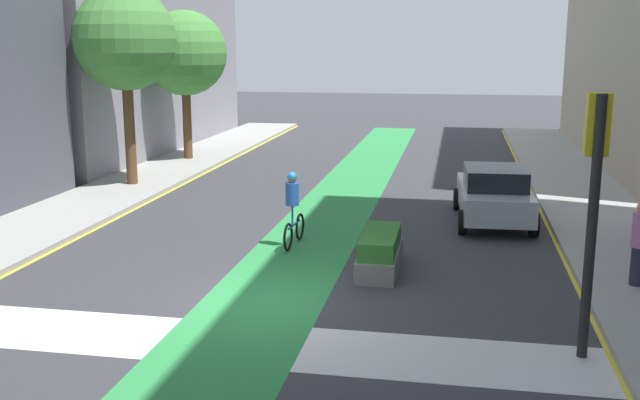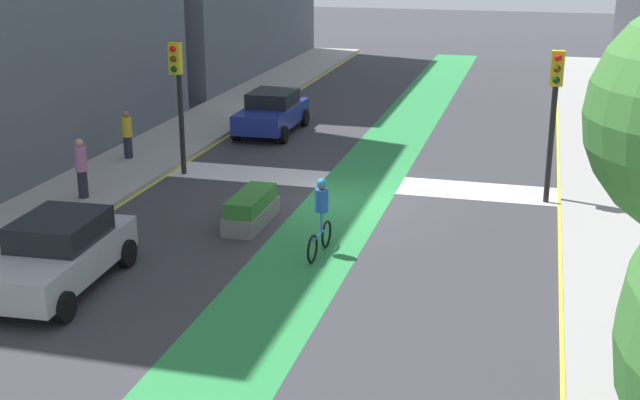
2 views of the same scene
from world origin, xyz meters
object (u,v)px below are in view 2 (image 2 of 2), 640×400
Objects in this scene: cyclist_in_lane at (321,215)px; car_blue_right_near at (272,112)px; traffic_signal_near_left at (555,98)px; car_silver_right_far at (58,253)px; pedestrian_sidewalk_right_a at (127,134)px; traffic_signal_near_right at (178,83)px; median_planter at (251,210)px; pedestrian_sidewalk_right_b at (81,168)px.

car_blue_right_near is at bearing -66.84° from cyclist_in_lane.
car_silver_right_far is (10.09, 8.75, -2.22)m from traffic_signal_near_left.
traffic_signal_near_left is 2.73× the size of pedestrian_sidewalk_right_a.
car_silver_right_far is at bearing 96.63° from traffic_signal_near_right.
car_silver_right_far reaches higher than median_planter.
pedestrian_sidewalk_right_a is 7.67m from median_planter.
car_blue_right_near is 12.65m from cyclist_in_lane.
traffic_signal_near_left is 7.73m from cyclist_in_lane.
traffic_signal_near_left is 1.82× the size of median_planter.
car_silver_right_far is 1.81× the size of median_planter.
traffic_signal_near_left is 13.64m from pedestrian_sidewalk_right_a.
pedestrian_sidewalk_right_b is 0.72× the size of median_planter.
pedestrian_sidewalk_right_b is (12.67, 3.28, -2.00)m from traffic_signal_near_left.
median_planter is at bearing 174.23° from pedestrian_sidewalk_right_b.
traffic_signal_near_right is 8.27m from cyclist_in_lane.
cyclist_in_lane is 2.83m from median_planter.
pedestrian_sidewalk_right_a is at bearing -71.01° from car_silver_right_far.
traffic_signal_near_right is 2.63× the size of pedestrian_sidewalk_right_a.
pedestrian_sidewalk_right_b reaches higher than car_silver_right_far.
traffic_signal_near_left is (-11.12, 0.05, 0.10)m from traffic_signal_near_right.
car_blue_right_near is at bearing -31.68° from traffic_signal_near_left.
car_blue_right_near is at bearing -98.84° from traffic_signal_near_right.
traffic_signal_near_left is 1.02× the size of car_blue_right_near.
pedestrian_sidewalk_right_a is at bearing 58.07° from car_blue_right_near.
median_planter is (-2.68, 10.07, -0.40)m from car_blue_right_near.
traffic_signal_near_right reaches higher than pedestrian_sidewalk_right_b.
cyclist_in_lane is (-5.94, 5.41, -1.95)m from traffic_signal_near_right.
traffic_signal_near_right is at bearing -114.96° from pedestrian_sidewalk_right_b.
car_blue_right_near is 10.43m from median_planter.
traffic_signal_near_right is at bearing -46.58° from median_planter.
car_blue_right_near is at bearing -121.93° from pedestrian_sidewalk_right_a.
traffic_signal_near_left is 13.24m from pedestrian_sidewalk_right_b.
cyclist_in_lane reaches higher than median_planter.
pedestrian_sidewalk_right_a reaches higher than median_planter.
traffic_signal_near_right is at bearing -0.23° from traffic_signal_near_left.
traffic_signal_near_right is 11.12m from traffic_signal_near_left.
cyclist_in_lane is 1.17× the size of pedestrian_sidewalk_right_a.
median_planter is (-3.64, 3.85, -2.51)m from traffic_signal_near_right.
pedestrian_sidewalk_right_a is (3.35, -9.73, 0.15)m from car_silver_right_far.
pedestrian_sidewalk_right_b is (7.49, -2.08, 0.05)m from cyclist_in_lane.
cyclist_in_lane is 7.77m from pedestrian_sidewalk_right_b.
traffic_signal_near_left reaches higher than car_silver_right_far.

